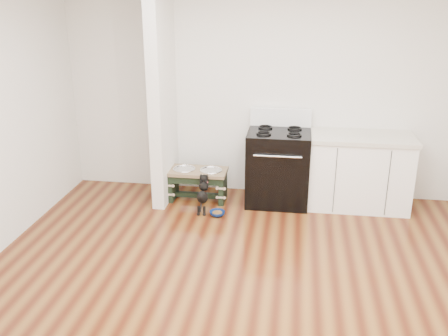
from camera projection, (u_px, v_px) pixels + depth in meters
ground at (236, 298)px, 4.37m from camera, size 5.00×5.00×0.00m
room_shell at (238, 119)px, 3.82m from camera, size 5.00×5.00×5.00m
partition_wall at (162, 94)px, 6.02m from camera, size 0.15×0.80×2.70m
oven_range at (278, 166)px, 6.18m from camera, size 0.76×0.69×1.14m
cabinet_run at (359, 171)px, 6.07m from camera, size 1.24×0.64×0.91m
dog_feeder at (198, 179)px, 6.30m from camera, size 0.73×0.39×0.42m
puppy at (203, 193)px, 5.98m from camera, size 0.13×0.38×0.45m
floor_bowl at (217, 213)px, 5.94m from camera, size 0.24×0.24×0.06m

